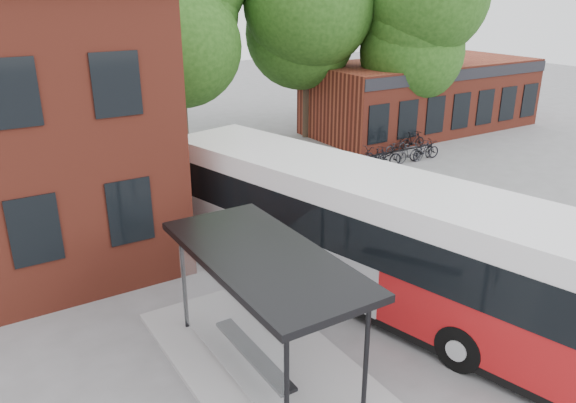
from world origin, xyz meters
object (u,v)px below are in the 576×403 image
bicycle_0 (362,158)px  bicycle_5 (423,150)px  bicycle_2 (384,157)px  bicycle_4 (396,146)px  city_bus (357,233)px  bicycle_3 (410,153)px  bicycle_7 (413,140)px  bicycle_6 (424,150)px  bicycle_1 (379,156)px  bus_shelter (264,313)px

bicycle_0 → bicycle_5: 3.45m
bicycle_2 → bicycle_4: bearing=-46.0°
city_bus → bicycle_3: city_bus is taller
bicycle_7 → bicycle_6: bearing=153.0°
bicycle_5 → bicycle_2: bearing=79.7°
bicycle_1 → bicycle_2: bearing=144.9°
bus_shelter → bicycle_1: bearing=40.3°
bicycle_3 → bicycle_4: bicycle_3 is taller
bicycle_2 → bicycle_6: 2.61m
bicycle_2 → bus_shelter: bearing=138.5°
bicycle_4 → bicycle_5: size_ratio=1.00×
city_bus → bicycle_5: size_ratio=8.51×
bicycle_7 → bicycle_5: bearing=151.6°
bicycle_3 → bicycle_6: size_ratio=0.89×
city_bus → bicycle_3: 12.97m
bicycle_2 → bicycle_6: bicycle_2 is taller
bicycle_2 → bicycle_4: size_ratio=1.20×
bus_shelter → bicycle_7: 19.64m
bicycle_1 → bicycle_6: bicycle_6 is taller
city_bus → bicycle_1: city_bus is taller
bicycle_0 → bicycle_6: 3.51m
bicycle_1 → bicycle_4: 2.25m
bicycle_3 → bicycle_6: 0.99m
bicycle_1 → bicycle_5: (2.48, -0.44, 0.04)m
bus_shelter → bicycle_5: (14.85, 10.06, -0.97)m
bicycle_2 → bicycle_3: bearing=-83.3°
bicycle_0 → bicycle_6: bicycle_6 is taller
bicycle_4 → bicycle_6: (0.54, -1.47, 0.06)m
bicycle_1 → bicycle_7: 3.57m
bus_shelter → bicycle_3: size_ratio=4.30×
bicycle_0 → bicycle_1: bearing=-115.1°
bicycle_5 → bicycle_0: bearing=70.6°
bicycle_3 → bicycle_7: size_ratio=1.00×
bicycle_1 → bicycle_7: (3.36, 1.22, 0.05)m
bicycle_3 → bicycle_6: bicycle_3 is taller
bus_shelter → bicycle_1: bus_shelter is taller
city_bus → bicycle_0: size_ratio=7.62×
city_bus → bicycle_0: bearing=36.2°
bus_shelter → bicycle_4: size_ratio=4.39×
bicycle_2 → bicycle_7: bicycle_2 is taller
bicycle_4 → bicycle_7: (1.37, 0.18, 0.07)m
bicycle_1 → bus_shelter: bearing=106.5°
bus_shelter → bicycle_4: 18.46m
bicycle_2 → bicycle_7: 3.80m
bus_shelter → bicycle_4: bus_shelter is taller
city_bus → bicycle_6: 13.77m
bicycle_1 → bicycle_2: bicycle_2 is taller
bicycle_1 → bicycle_3: (1.54, -0.47, 0.04)m
bicycle_7 → bicycle_2: bearing=114.9°
bus_shelter → city_bus: city_bus is taller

